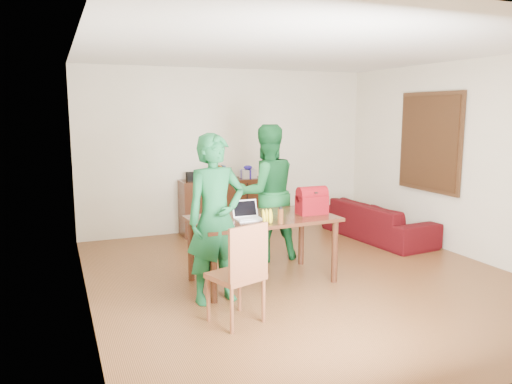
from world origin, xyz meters
name	(u,v)px	position (x,y,z in m)	size (l,w,h in m)	color
room	(301,170)	(0.01, 0.13, 1.31)	(5.20, 5.70, 2.90)	#422710
table	(262,225)	(-0.53, 0.04, 0.69)	(1.72, 1.02, 0.79)	black
chair	(237,293)	(-1.21, -0.94, 0.29)	(0.56, 0.55, 0.99)	brown
person_near	(216,219)	(-1.22, -0.34, 0.89)	(0.65, 0.43, 1.79)	#12542A
person_far	(266,193)	(-0.12, 0.87, 0.92)	(0.89, 0.70, 1.84)	#145A27
laptop	(249,216)	(-0.74, -0.06, 0.83)	(0.30, 0.21, 0.21)	white
bananas	(267,221)	(-0.61, -0.29, 0.82)	(0.17, 0.10, 0.06)	yellow
bottle	(281,215)	(-0.48, -0.36, 0.88)	(0.06, 0.06, 0.19)	#572B13
red_bag	(312,203)	(0.09, -0.02, 0.92)	(0.36, 0.21, 0.26)	maroon
sofa	(377,221)	(1.95, 1.21, 0.29)	(1.96, 0.77, 0.57)	#3A0714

